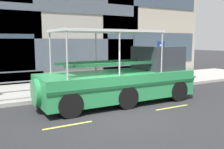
# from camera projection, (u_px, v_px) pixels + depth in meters

# --- Properties ---
(ground_plane) EXTENTS (120.00, 120.00, 0.00)m
(ground_plane) POSITION_uv_depth(u_px,v_px,m) (119.00, 112.00, 10.33)
(ground_plane) COLOR #2B2B2D
(sidewalk) EXTENTS (32.00, 4.80, 0.18)m
(sidewalk) POSITION_uv_depth(u_px,v_px,m) (71.00, 88.00, 15.16)
(sidewalk) COLOR #A8A59E
(sidewalk) RESTS_ON ground_plane
(curb_edge) EXTENTS (32.00, 0.18, 0.18)m
(curb_edge) POSITION_uv_depth(u_px,v_px,m) (88.00, 95.00, 13.01)
(curb_edge) COLOR #B2ADA3
(curb_edge) RESTS_ON ground_plane
(lane_centreline) EXTENTS (25.80, 0.12, 0.01)m
(lane_centreline) POSITION_uv_depth(u_px,v_px,m) (126.00, 115.00, 9.83)
(lane_centreline) COLOR #DBD64C
(lane_centreline) RESTS_ON ground_plane
(curb_guardrail) EXTENTS (11.63, 0.09, 0.88)m
(curb_guardrail) POSITION_uv_depth(u_px,v_px,m) (107.00, 80.00, 13.85)
(curb_guardrail) COLOR gray
(curb_guardrail) RESTS_ON sidewalk
(parking_sign) EXTENTS (0.60, 0.12, 2.70)m
(parking_sign) POSITION_uv_depth(u_px,v_px,m) (160.00, 55.00, 16.50)
(parking_sign) COLOR #4C4F54
(parking_sign) RESTS_ON sidewalk
(duck_tour_boat) EXTENTS (9.18, 2.63, 3.39)m
(duck_tour_boat) POSITION_uv_depth(u_px,v_px,m) (127.00, 79.00, 11.98)
(duck_tour_boat) COLOR #2D9351
(duck_tour_boat) RESTS_ON ground_plane
(pedestrian_near_bow) EXTENTS (0.46, 0.28, 1.67)m
(pedestrian_near_bow) POSITION_uv_depth(u_px,v_px,m) (137.00, 67.00, 16.56)
(pedestrian_near_bow) COLOR #1E2338
(pedestrian_near_bow) RESTS_ON sidewalk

